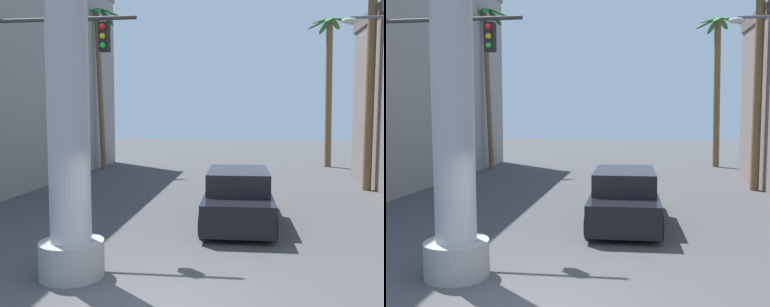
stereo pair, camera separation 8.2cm
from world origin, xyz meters
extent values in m
plane|color=#424244|center=(0.00, 10.00, 0.00)|extent=(90.36, 90.36, 0.00)
cylinder|color=#9E9EA3|center=(-1.92, 1.39, 4.63)|extent=(0.78, 0.78, 9.25)
cylinder|color=gray|center=(-1.92, 1.39, 0.35)|extent=(1.25, 1.25, 0.70)
cylinder|color=#59595E|center=(5.75, 8.73, 6.39)|extent=(1.82, 0.10, 0.10)
ellipsoid|color=beige|center=(4.84, 8.73, 6.29)|extent=(0.56, 0.28, 0.20)
cylinder|color=#333333|center=(-3.95, 3.96, 5.50)|extent=(5.42, 0.10, 0.10)
cube|color=black|center=(-2.05, 3.96, 5.05)|extent=(0.24, 0.24, 0.70)
sphere|color=red|center=(-2.05, 3.83, 5.27)|extent=(0.14, 0.14, 0.14)
sphere|color=yellow|center=(-2.05, 3.83, 5.05)|extent=(0.14, 0.14, 0.14)
sphere|color=green|center=(-2.05, 3.83, 4.83)|extent=(0.14, 0.14, 0.14)
cylinder|color=black|center=(0.31, 7.82, 0.32)|extent=(0.23, 0.64, 0.64)
cylinder|color=black|center=(2.08, 7.84, 0.32)|extent=(0.23, 0.64, 0.64)
cylinder|color=black|center=(0.35, 4.41, 0.32)|extent=(0.23, 0.64, 0.64)
cylinder|color=black|center=(2.12, 4.43, 0.32)|extent=(0.23, 0.64, 0.64)
cube|color=black|center=(1.21, 6.13, 0.56)|extent=(1.93, 4.89, 0.80)
cube|color=black|center=(1.21, 6.13, 1.26)|extent=(1.75, 2.70, 0.60)
cylinder|color=brown|center=(6.51, 20.95, 4.49)|extent=(0.52, 0.49, 9.00)
ellipsoid|color=#1F752D|center=(7.31, 20.82, 8.83)|extent=(1.48, 0.49, 0.62)
ellipsoid|color=#246E2D|center=(6.91, 21.56, 8.85)|extent=(1.00, 1.47, 0.57)
ellipsoid|color=#27752D|center=(6.30, 21.60, 8.74)|extent=(0.80, 1.39, 0.88)
ellipsoid|color=#30652D|center=(5.86, 21.15, 8.81)|extent=(1.47, 0.83, 0.69)
ellipsoid|color=#226A2D|center=(5.90, 20.53, 8.85)|extent=(1.46, 1.02, 0.56)
ellipsoid|color=#30792D|center=(6.28, 20.20, 8.84)|extent=(0.89, 1.49, 0.60)
ellipsoid|color=#30672D|center=(7.09, 20.36, 8.87)|extent=(1.30, 1.31, 0.50)
cylinder|color=brown|center=(6.56, 12.36, 4.52)|extent=(0.38, 0.39, 9.05)
cylinder|color=brown|center=(-7.09, 18.22, 4.62)|extent=(0.53, 0.37, 9.26)
ellipsoid|color=#1E782D|center=(-6.32, 18.14, 9.08)|extent=(1.42, 0.44, 0.65)
ellipsoid|color=#23602D|center=(-6.82, 18.79, 9.02)|extent=(0.75, 1.37, 0.83)
ellipsoid|color=#20772D|center=(-7.68, 18.45, 9.05)|extent=(1.36, 0.97, 0.76)
ellipsoid|color=#20772D|center=(-7.58, 17.61, 9.03)|extent=(1.24, 1.17, 0.79)
ellipsoid|color=#22652D|center=(-6.87, 17.39, 9.07)|extent=(0.69, 1.44, 0.68)
camera|label=1|loc=(1.38, -6.36, 3.09)|focal=40.00mm
camera|label=2|loc=(1.46, -6.35, 3.09)|focal=40.00mm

